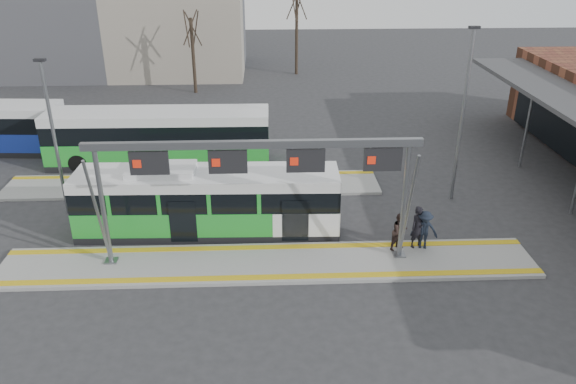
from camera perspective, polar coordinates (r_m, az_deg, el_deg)
name	(u,v)px	position (r m, az deg, el deg)	size (l,w,h in m)	color
ground	(269,265)	(23.44, -1.98, -7.39)	(120.00, 120.00, 0.00)	#2D2D30
platform_main	(269,263)	(23.40, -1.98, -7.23)	(22.00, 3.00, 0.15)	gray
platform_second	(193,185)	(30.71, -9.62, 0.71)	(20.00, 3.00, 0.15)	gray
tactile_main	(269,261)	(23.35, -1.98, -7.06)	(22.00, 2.65, 0.02)	gold
tactile_second	(195,175)	(31.72, -9.41, 1.71)	(20.00, 0.35, 0.02)	gold
gantry	(258,167)	(21.67, -3.07, 2.59)	(13.00, 1.68, 5.20)	slate
hero_bus	(207,202)	(25.49, -8.20, -1.02)	(11.74, 2.76, 3.21)	black
bg_bus_green	(159,138)	(33.64, -12.96, 5.37)	(12.79, 2.87, 3.19)	black
passenger_a	(418,227)	(24.56, 13.08, -3.50)	(0.69, 0.45, 1.89)	black
passenger_b	(400,232)	(24.25, 11.31, -3.99)	(0.82, 0.64, 1.68)	#2F221F
passenger_c	(424,230)	(24.58, 13.68, -3.75)	(1.12, 0.65, 1.74)	black
tree_left	(191,29)	(47.98, -9.79, 16.02)	(1.40, 1.40, 6.94)	#382B21
tree_mid	(297,0)	(53.79, 0.90, 18.95)	(1.40, 1.40, 8.94)	#382B21
tree_far	(45,1)	(56.12, -23.44, 17.41)	(1.40, 1.40, 9.10)	#382B21
lamp_west	(54,135)	(28.07, -22.69, 5.33)	(0.50, 0.25, 7.52)	slate
lamp_east	(463,113)	(28.51, 17.32, 7.64)	(0.50, 0.25, 8.65)	slate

